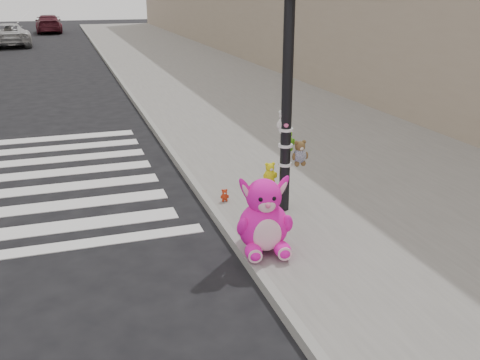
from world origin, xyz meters
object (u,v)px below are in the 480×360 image
object	(u,v)px
pink_bunny	(264,221)
car_white_near	(8,35)
red_teddy	(225,195)
signal_pole	(288,104)

from	to	relation	value
pink_bunny	car_white_near	bearing A→B (deg)	107.85
pink_bunny	red_teddy	world-z (taller)	pink_bunny
car_white_near	red_teddy	bearing A→B (deg)	92.70
signal_pole	red_teddy	size ratio (longest dim) A/B	18.54
car_white_near	pink_bunny	bearing A→B (deg)	92.09
signal_pole	car_white_near	size ratio (longest dim) A/B	0.80
pink_bunny	signal_pole	bearing A→B (deg)	64.72
pink_bunny	car_white_near	xyz separation A→B (m)	(-5.30, 31.12, 0.13)
pink_bunny	car_white_near	size ratio (longest dim) A/B	0.21
signal_pole	car_white_near	xyz separation A→B (m)	(-6.12, 29.88, -1.13)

